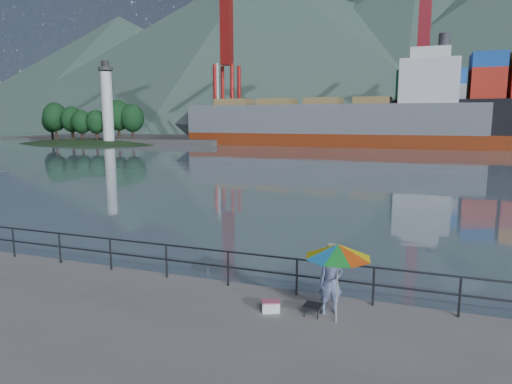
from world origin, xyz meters
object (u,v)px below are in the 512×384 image
beach_umbrella (338,251)px  bulk_carrier (339,121)px  cooler_bag (271,307)px  fisherman (331,282)px

beach_umbrella → bulk_carrier: bearing=99.9°
cooler_bag → fisherman: bearing=-7.2°
beach_umbrella → fisherman: bearing=116.4°
fisherman → bulk_carrier: bulk_carrier is taller
beach_umbrella → cooler_bag: beach_umbrella is taller
fisherman → beach_umbrella: beach_umbrella is taller
beach_umbrella → cooler_bag: (-1.62, 0.05, -1.60)m
beach_umbrella → cooler_bag: size_ratio=4.44×
fisherman → cooler_bag: (-1.39, -0.41, -0.67)m
cooler_bag → bulk_carrier: size_ratio=0.01×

